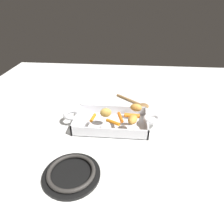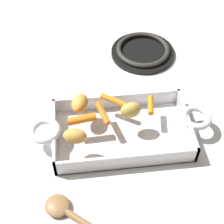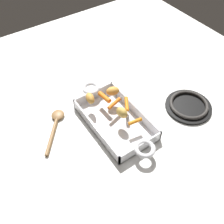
% 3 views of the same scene
% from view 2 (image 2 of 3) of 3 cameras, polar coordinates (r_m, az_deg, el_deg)
% --- Properties ---
extents(ground_plane, '(1.77, 1.77, 0.00)m').
position_cam_2_polar(ground_plane, '(0.88, 1.57, -3.90)').
color(ground_plane, silver).
extents(roasting_dish, '(0.45, 0.20, 0.06)m').
position_cam_2_polar(roasting_dish, '(0.86, 1.60, -3.09)').
color(roasting_dish, silver).
rests_on(roasting_dish, ground_plane).
extents(baby_carrot_center_right, '(0.07, 0.03, 0.03)m').
position_cam_2_polar(baby_carrot_center_right, '(0.83, -4.97, -1.18)').
color(baby_carrot_center_right, orange).
rests_on(baby_carrot_center_right, roasting_dish).
extents(baby_carrot_center_left, '(0.03, 0.07, 0.02)m').
position_cam_2_polar(baby_carrot_center_left, '(0.84, -1.54, -0.20)').
color(baby_carrot_center_left, orange).
rests_on(baby_carrot_center_left, roasting_dish).
extents(baby_carrot_southeast, '(0.02, 0.06, 0.01)m').
position_cam_2_polar(baby_carrot_southeast, '(0.86, 6.46, 1.14)').
color(baby_carrot_southeast, orange).
rests_on(baby_carrot_southeast, roasting_dish).
extents(baby_carrot_short, '(0.07, 0.05, 0.02)m').
position_cam_2_polar(baby_carrot_short, '(0.87, 0.19, 2.00)').
color(baby_carrot_short, orange).
rests_on(baby_carrot_short, roasting_dish).
extents(potato_golden_small, '(0.06, 0.04, 0.04)m').
position_cam_2_polar(potato_golden_small, '(0.79, -6.19, -4.03)').
color(potato_golden_small, gold).
rests_on(potato_golden_small, roasting_dish).
extents(potato_near_roast, '(0.06, 0.04, 0.04)m').
position_cam_2_polar(potato_near_roast, '(0.83, 3.12, 0.31)').
color(potato_near_roast, gold).
rests_on(potato_near_roast, roasting_dish).
extents(potato_golden_large, '(0.06, 0.07, 0.04)m').
position_cam_2_polar(potato_golden_large, '(0.85, -5.38, 1.44)').
color(potato_golden_large, gold).
rests_on(potato_golden_large, roasting_dish).
extents(stove_burner_rear, '(0.20, 0.20, 0.03)m').
position_cam_2_polar(stove_burner_rear, '(1.10, 5.15, 10.09)').
color(stove_burner_rear, black).
rests_on(stove_burner_rear, ground_plane).
extents(serving_spoon, '(0.20, 0.17, 0.02)m').
position_cam_2_polar(serving_spoon, '(0.76, -6.41, -16.85)').
color(serving_spoon, olive).
rests_on(serving_spoon, ground_plane).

